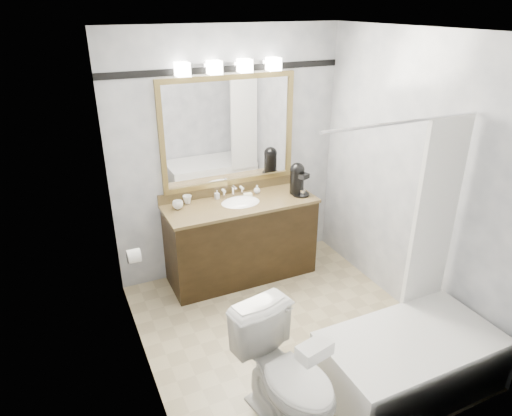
% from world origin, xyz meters
% --- Properties ---
extents(room, '(2.42, 2.62, 2.52)m').
position_xyz_m(room, '(0.00, 0.00, 1.25)').
color(room, tan).
rests_on(room, ground).
extents(vanity, '(1.53, 0.58, 0.97)m').
position_xyz_m(vanity, '(0.00, 1.02, 0.44)').
color(vanity, black).
rests_on(vanity, ground).
extents(mirror, '(1.40, 0.04, 1.10)m').
position_xyz_m(mirror, '(0.00, 1.28, 1.50)').
color(mirror, olive).
rests_on(mirror, room).
extents(vanity_light_bar, '(1.02, 0.14, 0.12)m').
position_xyz_m(vanity_light_bar, '(0.00, 1.23, 2.13)').
color(vanity_light_bar, silver).
rests_on(vanity_light_bar, room).
extents(accent_stripe, '(2.40, 0.01, 0.06)m').
position_xyz_m(accent_stripe, '(0.00, 1.29, 2.10)').
color(accent_stripe, black).
rests_on(accent_stripe, room).
extents(bathtub, '(1.30, 0.75, 1.96)m').
position_xyz_m(bathtub, '(0.55, -0.90, 0.28)').
color(bathtub, white).
rests_on(bathtub, ground).
extents(tp_roll, '(0.11, 0.12, 0.12)m').
position_xyz_m(tp_roll, '(-1.14, 0.66, 0.70)').
color(tp_roll, white).
rests_on(tp_roll, room).
extents(toilet, '(0.60, 0.87, 0.82)m').
position_xyz_m(toilet, '(-0.45, -0.83, 0.41)').
color(toilet, white).
rests_on(toilet, ground).
extents(tissue_box, '(0.23, 0.16, 0.09)m').
position_xyz_m(tissue_box, '(-0.45, -1.12, 0.86)').
color(tissue_box, white).
rests_on(tissue_box, toilet).
extents(coffee_maker, '(0.18, 0.22, 0.34)m').
position_xyz_m(coffee_maker, '(0.62, 0.97, 1.02)').
color(coffee_maker, black).
rests_on(coffee_maker, vanity).
extents(cup_left, '(0.11, 0.11, 0.08)m').
position_xyz_m(cup_left, '(-0.61, 1.13, 0.89)').
color(cup_left, white).
rests_on(cup_left, vanity).
extents(cup_right, '(0.09, 0.09, 0.08)m').
position_xyz_m(cup_right, '(-0.49, 1.21, 0.89)').
color(cup_right, white).
rests_on(cup_right, vanity).
extents(soap_bottle_a, '(0.05, 0.05, 0.09)m').
position_xyz_m(soap_bottle_a, '(-0.18, 1.20, 0.90)').
color(soap_bottle_a, white).
rests_on(soap_bottle_a, vanity).
extents(soap_bottle_b, '(0.08, 0.08, 0.09)m').
position_xyz_m(soap_bottle_b, '(0.25, 1.16, 0.89)').
color(soap_bottle_b, white).
rests_on(soap_bottle_b, vanity).
extents(soap_bar, '(0.09, 0.07, 0.03)m').
position_xyz_m(soap_bar, '(0.13, 1.13, 0.86)').
color(soap_bar, '#ECE8C2').
rests_on(soap_bar, vanity).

